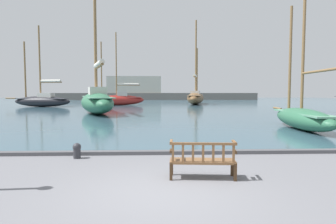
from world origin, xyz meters
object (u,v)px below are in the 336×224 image
at_px(park_bench, 203,159).
at_px(mooring_bollard, 77,150).
at_px(sailboat_nearest_port, 42,100).
at_px(sailboat_mid_port, 196,97).
at_px(sailboat_outer_starboard, 302,116).
at_px(sailboat_far_port, 97,101).
at_px(sailboat_mid_starboard, 118,99).

xyz_separation_m(park_bench, mooring_bollard, (-3.66, 2.33, -0.20)).
bearing_deg(sailboat_nearest_port, sailboat_mid_port, 17.74).
distance_m(sailboat_nearest_port, sailboat_outer_starboard, 32.79).
bearing_deg(sailboat_far_port, sailboat_mid_port, 57.66).
height_order(park_bench, sailboat_far_port, sailboat_far_port).
distance_m(park_bench, mooring_bollard, 4.35).
height_order(sailboat_mid_starboard, sailboat_nearest_port, sailboat_nearest_port).
relative_size(sailboat_mid_starboard, mooring_bollard, 20.90).
bearing_deg(sailboat_mid_port, sailboat_outer_starboard, -86.57).
height_order(park_bench, sailboat_mid_port, sailboat_mid_port).
bearing_deg(sailboat_outer_starboard, sailboat_nearest_port, 133.85).
relative_size(sailboat_nearest_port, sailboat_outer_starboard, 1.09).
distance_m(park_bench, sailboat_far_port, 21.73).
bearing_deg(sailboat_nearest_port, park_bench, -63.71).
relative_size(park_bench, sailboat_mid_port, 0.13).
xyz_separation_m(park_bench, sailboat_mid_port, (4.95, 38.97, 0.73)).
relative_size(sailboat_outer_starboard, sailboat_far_port, 0.73).
xyz_separation_m(sailboat_outer_starboard, sailboat_mid_port, (-1.82, 30.33, 0.41)).
xyz_separation_m(sailboat_nearest_port, sailboat_outer_starboard, (22.71, -23.65, -0.21)).
bearing_deg(sailboat_far_port, mooring_bollard, -80.80).
bearing_deg(sailboat_far_port, sailboat_nearest_port, 128.76).
height_order(sailboat_mid_starboard, sailboat_far_port, sailboat_far_port).
bearing_deg(mooring_bollard, park_bench, -32.52).
xyz_separation_m(sailboat_nearest_port, sailboat_mid_port, (20.90, 6.68, 0.20)).
height_order(sailboat_nearest_port, sailboat_outer_starboard, sailboat_nearest_port).
relative_size(sailboat_outer_starboard, mooring_bollard, 19.35).
distance_m(sailboat_mid_starboard, sailboat_mid_port, 11.95).
distance_m(park_bench, sailboat_mid_starboard, 36.43).
bearing_deg(park_bench, sailboat_outer_starboard, 51.92).
bearing_deg(mooring_bollard, sailboat_mid_port, 76.78).
bearing_deg(mooring_bollard, sailboat_nearest_port, 112.31).
distance_m(park_bench, sailboat_mid_port, 39.29).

